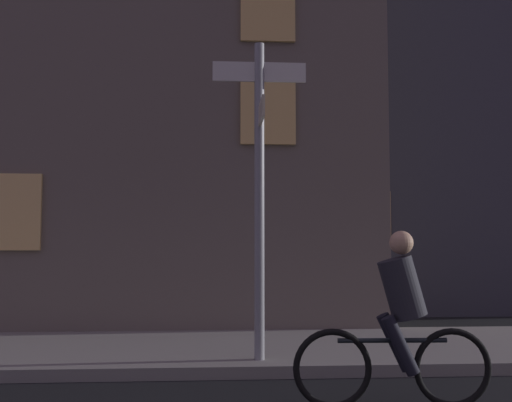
# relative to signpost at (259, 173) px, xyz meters

# --- Properties ---
(sidewalk_kerb) EXTENTS (40.00, 3.05, 0.14)m
(sidewalk_kerb) POSITION_rel_signpost_xyz_m (1.29, 1.11, -2.27)
(sidewalk_kerb) COLOR gray
(sidewalk_kerb) RESTS_ON ground_plane
(signpost) EXTENTS (1.13, 1.32, 3.79)m
(signpost) POSITION_rel_signpost_xyz_m (0.00, 0.00, 0.00)
(signpost) COLOR gray
(signpost) RESTS_ON sidewalk_kerb
(cyclist) EXTENTS (1.82, 0.34, 1.61)m
(cyclist) POSITION_rel_signpost_xyz_m (1.14, -1.68, -1.59)
(cyclist) COLOR black
(cyclist) RESTS_ON ground_plane
(building_left_block) EXTENTS (12.07, 8.52, 13.26)m
(building_left_block) POSITION_rel_signpost_xyz_m (-3.70, 6.72, 4.29)
(building_left_block) COLOR #6B6056
(building_left_block) RESTS_ON ground_plane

